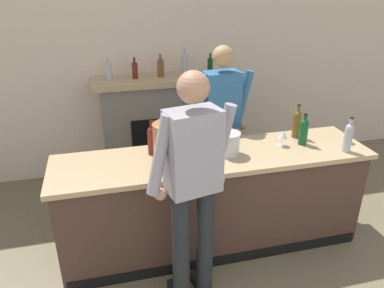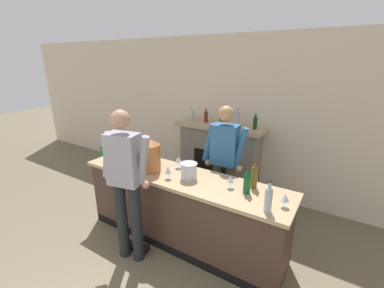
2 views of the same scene
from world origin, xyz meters
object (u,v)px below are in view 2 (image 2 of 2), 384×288
(wine_glass_front_left, at_px, (230,180))
(wine_glass_mid_counter, at_px, (178,160))
(copper_dispenser, at_px, (151,155))
(person_customer, at_px, (126,181))
(wine_glass_back_row, at_px, (168,170))
(wine_bottle_cabernet_heavy, at_px, (247,182))
(wine_bottle_port_short, at_px, (268,198))
(wine_bottle_chardonnay_pale, at_px, (254,176))
(potted_plant_corner, at_px, (107,157))
(ice_bucket_steel, at_px, (189,171))
(person_bartender, at_px, (224,161))
(wine_bottle_burgundy_dark, at_px, (157,154))
(wine_glass_by_dispenser, at_px, (285,198))
(fireplace_stone, at_px, (219,158))

(wine_glass_front_left, relative_size, wine_glass_mid_counter, 0.94)
(copper_dispenser, xyz_separation_m, wine_glass_front_left, (1.07, 0.11, -0.11))
(person_customer, height_order, wine_glass_back_row, person_customer)
(person_customer, xyz_separation_m, copper_dispenser, (-0.07, 0.51, 0.14))
(wine_glass_back_row, bearing_deg, wine_bottle_cabernet_heavy, 10.26)
(copper_dispenser, bearing_deg, wine_glass_mid_counter, 48.48)
(wine_glass_front_left, bearing_deg, wine_bottle_port_short, -26.12)
(person_customer, distance_m, wine_bottle_chardonnay_pale, 1.45)
(wine_bottle_cabernet_heavy, bearing_deg, potted_plant_corner, 164.28)
(copper_dispenser, bearing_deg, ice_bucket_steel, 8.04)
(person_customer, height_order, wine_glass_front_left, person_customer)
(person_bartender, bearing_deg, wine_bottle_chardonnay_pale, -38.66)
(wine_bottle_chardonnay_pale, bearing_deg, wine_bottle_burgundy_dark, -178.61)
(wine_bottle_burgundy_dark, height_order, wine_glass_back_row, wine_bottle_burgundy_dark)
(ice_bucket_steel, relative_size, wine_glass_by_dispenser, 1.46)
(wine_glass_by_dispenser, bearing_deg, wine_glass_mid_counter, 170.64)
(wine_bottle_burgundy_dark, relative_size, wine_glass_by_dispenser, 2.13)
(wine_bottle_burgundy_dark, bearing_deg, person_bartender, 32.93)
(fireplace_stone, relative_size, wine_bottle_cabernet_heavy, 5.40)
(ice_bucket_steel, distance_m, wine_bottle_port_short, 1.05)
(wine_glass_by_dispenser, relative_size, wine_glass_front_left, 0.98)
(wine_bottle_burgundy_dark, bearing_deg, wine_glass_back_row, -35.40)
(person_bartender, relative_size, wine_glass_by_dispenser, 12.21)
(person_bartender, relative_size, ice_bucket_steel, 8.38)
(potted_plant_corner, xyz_separation_m, copper_dispenser, (2.26, -1.09, 0.85))
(wine_bottle_burgundy_dark, bearing_deg, fireplace_stone, 77.69)
(wine_bottle_cabernet_heavy, xyz_separation_m, wine_glass_back_row, (-0.94, -0.17, -0.02))
(potted_plant_corner, relative_size, wine_glass_mid_counter, 4.87)
(fireplace_stone, height_order, wine_glass_mid_counter, fireplace_stone)
(wine_glass_mid_counter, distance_m, wine_glass_back_row, 0.35)
(potted_plant_corner, distance_m, wine_glass_back_row, 2.93)
(wine_glass_by_dispenser, xyz_separation_m, wine_glass_front_left, (-0.61, 0.08, 0.00))
(copper_dispenser, relative_size, wine_bottle_cabernet_heavy, 1.47)
(fireplace_stone, relative_size, wine_glass_back_row, 9.96)
(wine_glass_by_dispenser, relative_size, wine_glass_back_row, 0.90)
(ice_bucket_steel, relative_size, wine_bottle_burgundy_dark, 0.68)
(wine_bottle_chardonnay_pale, height_order, wine_glass_back_row, wine_bottle_chardonnay_pale)
(copper_dispenser, bearing_deg, wine_bottle_burgundy_dark, 113.00)
(wine_bottle_cabernet_heavy, bearing_deg, wine_bottle_chardonnay_pale, 82.90)
(wine_bottle_chardonnay_pale, bearing_deg, wine_bottle_port_short, -54.98)
(potted_plant_corner, bearing_deg, wine_bottle_cabernet_heavy, -15.72)
(wine_glass_front_left, bearing_deg, wine_bottle_chardonnay_pale, 34.96)
(person_customer, xyz_separation_m, wine_bottle_chardonnay_pale, (1.21, 0.78, 0.07))
(fireplace_stone, height_order, wine_bottle_chardonnay_pale, fireplace_stone)
(wine_glass_back_row, bearing_deg, copper_dispenser, 168.22)
(wine_bottle_port_short, relative_size, wine_glass_front_left, 2.17)
(fireplace_stone, distance_m, wine_glass_back_row, 1.73)
(person_customer, relative_size, wine_glass_mid_counter, 11.78)
(fireplace_stone, xyz_separation_m, wine_glass_back_row, (0.13, -1.67, 0.41))
(fireplace_stone, bearing_deg, ice_bucket_steel, -77.71)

